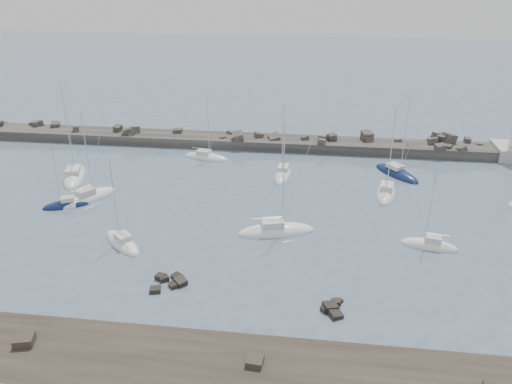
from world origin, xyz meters
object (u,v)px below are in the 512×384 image
Objects in this scene: sailboat_5 at (122,243)px; sailboat_3 at (89,198)px; sailboat_7 at (276,232)px; sailboat_10 at (386,193)px; sailboat_1 at (75,177)px; sailboat_9 at (429,246)px; sailboat_8 at (397,174)px; sailboat_2 at (66,206)px; sailboat_4 at (206,158)px; sailboat_6 at (283,175)px.

sailboat_3 is at bearing 129.34° from sailboat_5.
sailboat_10 is at bearing 42.34° from sailboat_7.
sailboat_10 is (50.75, 0.17, 0.00)m from sailboat_1.
sailboat_9 is 15.95m from sailboat_10.
sailboat_7 is 19.50m from sailboat_9.
sailboat_5 is at bearing -51.11° from sailboat_1.
sailboat_8 is (53.32, 8.24, -0.02)m from sailboat_1.
sailboat_3 reaches higher than sailboat_2.
sailboat_3 is at bearing -125.48° from sailboat_4.
sailboat_3 is 1.18× the size of sailboat_5.
sailboat_8 is 1.04× the size of sailboat_10.
sailboat_2 is 53.01m from sailboat_8.
sailboat_6 is (18.42, 24.97, 0.00)m from sailboat_5.
sailboat_7 is (31.27, -3.78, 0.01)m from sailboat_2.
sailboat_4 reaches higher than sailboat_5.
sailboat_9 is at bearing -15.74° from sailboat_1.
sailboat_9 is at bearing -9.06° from sailboat_3.
sailboat_6 is at bearing 8.71° from sailboat_1.
sailboat_10 is at bearing -17.20° from sailboat_6.
sailboat_6 is (14.58, -6.42, 0.02)m from sailboat_4.
sailboat_2 is 34.39m from sailboat_6.
sailboat_4 is (16.03, 22.11, -0.01)m from sailboat_2.
sailboat_7 is at bearing -59.52° from sailboat_4.
sailboat_7 is 1.08× the size of sailboat_8.
sailboat_8 reaches higher than sailboat_2.
sailboat_9 reaches higher than sailboat_2.
sailboat_1 is 1.03× the size of sailboat_7.
sailboat_1 is at bearing -171.21° from sailboat_8.
sailboat_2 is 27.31m from sailboat_4.
sailboat_5 is at bearing -150.29° from sailboat_10.
sailboat_8 is (37.42, 27.96, -0.01)m from sailboat_5.
sailboat_1 reaches higher than sailboat_5.
sailboat_9 is (19.47, -1.14, -0.01)m from sailboat_7.
sailboat_9 is at bearing -3.34° from sailboat_7.
sailboat_10 is (-3.69, 15.51, 0.01)m from sailboat_9.
sailboat_2 is 48.22m from sailboat_10.
sailboat_8 is 23.61m from sailboat_9.
sailboat_6 is 1.15× the size of sailboat_9.
sailboat_5 is (9.91, -12.09, -0.01)m from sailboat_3.
sailboat_2 is at bearing -152.87° from sailboat_6.
sailboat_4 is 1.09× the size of sailboat_5.
sailboat_6 is (34.32, 5.26, -0.01)m from sailboat_1.
sailboat_3 reaches higher than sailboat_4.
sailboat_8 is at bearing 8.79° from sailboat_1.
sailboat_1 is 56.56m from sailboat_9.
sailboat_4 is at bearing 30.61° from sailboat_1.
sailboat_4 is 15.93m from sailboat_6.
sailboat_8 is at bearing -5.84° from sailboat_4.
sailboat_2 is at bearing -70.41° from sailboat_1.
sailboat_10 is (34.85, 19.88, 0.01)m from sailboat_5.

